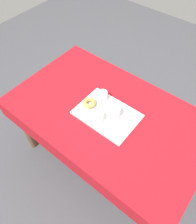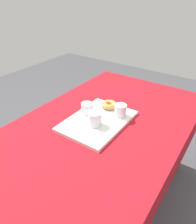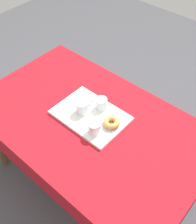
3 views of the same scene
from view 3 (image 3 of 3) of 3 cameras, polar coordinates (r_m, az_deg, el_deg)
ground_plane at (r=2.36m, az=-1.43°, el=-13.74°), size 6.00×6.00×0.00m
dining_table at (r=1.81m, az=-1.81°, el=-3.42°), size 1.54×0.94×0.75m
serving_tray at (r=1.76m, az=-1.56°, el=-0.71°), size 0.46×0.33×0.02m
tea_mug_left at (r=1.75m, az=-3.27°, el=0.98°), size 0.08×0.12×0.08m
water_glass_near at (r=1.77m, az=0.76°, el=1.67°), size 0.07×0.07×0.08m
water_glass_far at (r=1.63m, az=-0.78°, el=-3.40°), size 0.07×0.07×0.08m
donut_plate_left at (r=1.69m, az=2.79°, el=-2.67°), size 0.12×0.12×0.01m
sugar_donut_left at (r=1.68m, az=2.81°, el=-2.20°), size 0.10×0.10×0.04m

